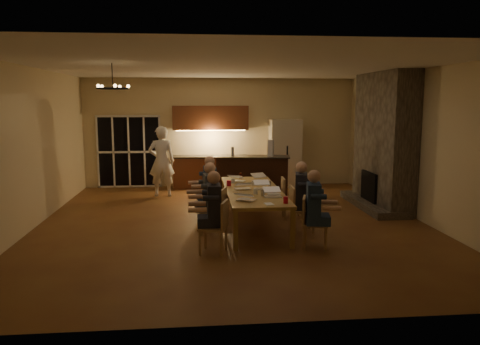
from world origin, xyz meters
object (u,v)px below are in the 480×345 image
at_px(chair_right_near, 315,223).
at_px(person_right_near, 313,210).
at_px(mug_front, 256,191).
at_px(can_right, 270,183).
at_px(can_silver, 263,193).
at_px(bar_bottle, 233,151).
at_px(chair_left_far, 208,199).
at_px(laptop_c, 243,184).
at_px(dining_table, 253,208).
at_px(plate_left, 244,199).
at_px(laptop_b, 273,191).
at_px(plate_near, 274,194).
at_px(person_left_near, 214,212).
at_px(laptop_a, 246,194).
at_px(refrigerator, 285,153).
at_px(laptop_f, 261,176).
at_px(chair_left_mid, 213,211).
at_px(person_left_far, 210,188).
at_px(chair_left_near, 213,227).
at_px(bar_blender, 271,148).
at_px(chair_right_mid, 302,209).
at_px(bar_island, 252,176).
at_px(chandelier, 113,88).
at_px(redcup_mid, 229,183).
at_px(person_left_mid, 210,198).
at_px(redcup_near, 286,200).
at_px(chair_right_far, 292,198).
at_px(person_right_mid, 301,197).
at_px(laptop_d, 262,184).
at_px(plate_far, 265,182).
at_px(laptop_e, 237,176).
at_px(can_cola, 241,176).
at_px(mug_mid, 253,183).

relative_size(chair_right_near, person_right_near, 0.64).
distance_m(mug_front, can_right, 0.89).
distance_m(can_silver, bar_bottle, 3.85).
bearing_deg(person_right_near, chair_left_far, 46.69).
bearing_deg(can_right, laptop_c, -157.51).
relative_size(dining_table, plate_left, 13.31).
distance_m(laptop_b, plate_near, 0.23).
relative_size(person_left_near, laptop_b, 4.31).
xyz_separation_m(laptop_a, can_silver, (0.35, 0.36, -0.05)).
xyz_separation_m(refrigerator, laptop_f, (-1.20, -3.40, -0.14)).
height_order(chair_left_mid, person_left_far, person_left_far).
bearing_deg(chair_right_near, refrigerator, 10.22).
bearing_deg(laptop_f, mug_front, -121.89).
distance_m(chair_left_near, chair_left_mid, 1.14).
relative_size(refrigerator, bar_blender, 4.57).
xyz_separation_m(refrigerator, chair_right_mid, (-0.60, -4.93, -0.55)).
bearing_deg(chair_left_mid, bar_island, 178.65).
relative_size(chair_left_mid, laptop_c, 2.78).
bearing_deg(chandelier, redcup_mid, 25.05).
bearing_deg(person_left_mid, redcup_near, 51.44).
distance_m(bar_island, chair_right_far, 2.59).
height_order(person_right_mid, laptop_b, person_right_mid).
height_order(chair_left_mid, chair_right_mid, same).
bearing_deg(person_left_mid, laptop_d, 110.67).
bearing_deg(bar_island, refrigerator, 58.05).
bearing_deg(person_left_near, laptop_a, 132.45).
xyz_separation_m(person_left_far, plate_far, (1.22, 0.25, 0.07)).
xyz_separation_m(chair_left_near, plate_far, (1.25, 2.49, 0.31)).
bearing_deg(chair_left_mid, laptop_d, 135.63).
bearing_deg(laptop_b, dining_table, 108.09).
height_order(laptop_c, plate_near, laptop_c).
distance_m(chair_left_far, person_right_near, 2.88).
height_order(chair_left_near, can_right, chair_left_near).
height_order(laptop_e, can_cola, laptop_e).
relative_size(chair_left_mid, laptop_e, 2.78).
xyz_separation_m(redcup_near, plate_left, (-0.69, 0.38, -0.05)).
distance_m(bar_island, redcup_mid, 2.74).
height_order(person_right_mid, redcup_near, person_right_mid).
relative_size(mug_mid, redcup_mid, 0.83).
bearing_deg(person_left_mid, mug_mid, 131.30).
relative_size(chair_right_far, laptop_d, 2.78).
xyz_separation_m(chair_right_near, chair_right_mid, (0.01, 1.02, 0.00)).
height_order(person_right_near, plate_near, person_right_near).
bearing_deg(person_left_near, laptop_c, 158.20).
distance_m(chair_left_far, plate_far, 1.31).
distance_m(laptop_c, laptop_e, 0.96).
bearing_deg(mug_front, person_left_near, -126.69).
bearing_deg(laptop_e, laptop_f, -162.07).
height_order(chair_right_mid, plate_far, chair_right_mid).
relative_size(laptop_e, can_silver, 2.67).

